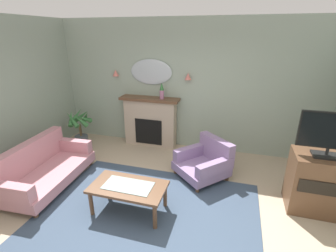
# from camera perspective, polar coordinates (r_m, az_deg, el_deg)

# --- Properties ---
(floor) EXTENTS (6.86, 6.34, 0.10)m
(floor) POSITION_cam_1_polar(r_m,az_deg,el_deg) (3.72, -5.95, -22.61)
(floor) COLOR tan
(floor) RESTS_ON ground
(wall_back) EXTENTS (6.86, 0.10, 2.84)m
(wall_back) POSITION_cam_1_polar(r_m,az_deg,el_deg) (5.41, 4.29, 9.36)
(wall_back) COLOR #93A393
(wall_back) RESTS_ON ground
(patterned_rug) EXTENTS (3.20, 2.40, 0.01)m
(patterned_rug) POSITION_cam_1_polar(r_m,az_deg,el_deg) (3.82, -4.81, -20.04)
(patterned_rug) COLOR #38475B
(patterned_rug) RESTS_ON ground
(fireplace) EXTENTS (1.36, 0.36, 1.16)m
(fireplace) POSITION_cam_1_polar(r_m,az_deg,el_deg) (5.65, -4.22, 0.91)
(fireplace) COLOR tan
(fireplace) RESTS_ON ground
(mantel_vase_left) EXTENTS (0.10, 0.10, 0.36)m
(mantel_vase_left) POSITION_cam_1_polar(r_m,az_deg,el_deg) (5.31, -1.48, 8.31)
(mantel_vase_left) COLOR #9E6084
(mantel_vase_left) RESTS_ON fireplace
(wall_mirror) EXTENTS (0.96, 0.06, 0.56)m
(wall_mirror) POSITION_cam_1_polar(r_m,az_deg,el_deg) (5.50, -4.03, 12.63)
(wall_mirror) COLOR #B2BCC6
(wall_sconce_left) EXTENTS (0.14, 0.14, 0.14)m
(wall_sconce_left) POSITION_cam_1_polar(r_m,az_deg,el_deg) (5.81, -12.28, 12.16)
(wall_sconce_left) COLOR #D17066
(wall_sconce_right) EXTENTS (0.14, 0.14, 0.14)m
(wall_sconce_right) POSITION_cam_1_polar(r_m,az_deg,el_deg) (5.23, 4.76, 11.61)
(wall_sconce_right) COLOR #D17066
(coffee_table) EXTENTS (1.10, 0.60, 0.45)m
(coffee_table) POSITION_cam_1_polar(r_m,az_deg,el_deg) (3.69, -9.36, -14.47)
(coffee_table) COLOR brown
(coffee_table) RESTS_ON ground
(floral_couch) EXTENTS (0.96, 1.76, 0.76)m
(floral_couch) POSITION_cam_1_polar(r_m,az_deg,el_deg) (4.80, -27.59, -8.76)
(floral_couch) COLOR #B77A84
(floral_couch) RESTS_ON ground
(armchair_near_fireplace) EXTENTS (1.14, 1.15, 0.71)m
(armchair_near_fireplace) POSITION_cam_1_polar(r_m,az_deg,el_deg) (4.55, 8.84, -8.22)
(armchair_near_fireplace) COLOR gray
(armchair_near_fireplace) RESTS_ON ground
(tv_cabinet) EXTENTS (0.80, 0.57, 0.90)m
(tv_cabinet) POSITION_cam_1_polar(r_m,az_deg,el_deg) (4.28, 31.99, -11.33)
(tv_cabinet) COLOR brown
(tv_cabinet) RESTS_ON ground
(tv_flatscreen) EXTENTS (0.84, 0.24, 0.65)m
(tv_flatscreen) POSITION_cam_1_polar(r_m,az_deg,el_deg) (3.94, 34.27, -1.54)
(tv_flatscreen) COLOR black
(tv_flatscreen) RESTS_ON tv_cabinet
(potted_plant_corner_palm) EXTENTS (0.58, 0.58, 0.90)m
(potted_plant_corner_palm) POSITION_cam_1_polar(r_m,az_deg,el_deg) (5.96, -20.09, -0.20)
(potted_plant_corner_palm) COLOR #474C56
(potted_plant_corner_palm) RESTS_ON ground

